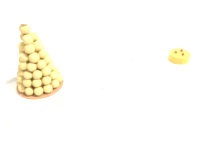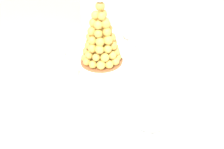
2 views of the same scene
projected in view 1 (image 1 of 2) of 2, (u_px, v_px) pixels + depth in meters
buffet_table at (111, 93)px, 1.12m from camera, size 1.31×1.02×0.73m
serving_tray at (58, 90)px, 1.00m from camera, size 0.58×0.38×0.02m
croquembouche at (35, 61)px, 0.95m from camera, size 0.22×0.22×0.35m
dessert_cup_left at (15, 118)px, 0.82m from camera, size 0.06×0.06×0.05m
dessert_cup_mid_left at (67, 97)px, 0.91m from camera, size 0.06×0.06×0.06m
dessert_cup_centre at (108, 83)px, 1.00m from camera, size 0.05×0.05×0.05m
macaron_goblet at (133, 36)px, 1.11m from camera, size 0.11×0.11×0.26m
fruit_tart_plate at (179, 58)px, 1.21m from camera, size 0.21×0.21×0.06m
wine_glass at (27, 48)px, 1.06m from camera, size 0.08×0.08×0.18m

